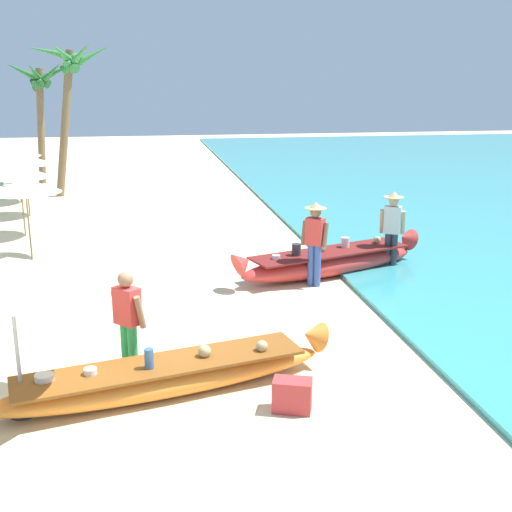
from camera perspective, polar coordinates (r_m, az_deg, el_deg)
ground_plane at (r=9.96m, az=-8.47°, el=-8.69°), size 80.00×80.00×0.00m
boat_orange_foreground at (r=8.67m, az=-8.36°, el=-10.72°), size 4.86×1.73×0.73m
boat_red_midground at (r=13.69m, az=6.67°, el=-0.51°), size 4.55×2.13×0.85m
person_vendor_hatted at (r=12.76m, az=5.32°, el=1.65°), size 0.55×0.49×1.74m
person_tourist_customer at (r=9.02m, az=-11.47°, el=-5.49°), size 0.52×0.53×1.55m
person_vendor_assistant at (r=14.18m, az=12.16°, el=2.76°), size 0.58×0.46×1.75m
patio_umbrella_large at (r=8.05m, az=-21.39°, el=-1.45°), size 2.09×2.09×2.06m
parasol_row_0 at (r=15.38m, az=-20.08°, el=5.96°), size 1.60×1.60×1.91m
parasol_row_1 at (r=17.88m, az=-20.55°, el=7.14°), size 1.60×1.60×1.91m
parasol_row_2 at (r=20.60m, az=-20.12°, el=8.17°), size 1.60×1.60×1.91m
parasol_row_3 at (r=23.03m, az=-20.79°, el=8.79°), size 1.60×1.60×1.91m
palm_tree_tall_inland at (r=27.16m, az=-18.86°, el=14.41°), size 2.78×2.49×4.84m
palm_tree_leaning_seaward at (r=23.76m, az=-16.45°, el=15.60°), size 2.92×2.71×5.41m
cooler_box at (r=8.22m, az=3.28°, el=-12.41°), size 0.56×0.44×0.42m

